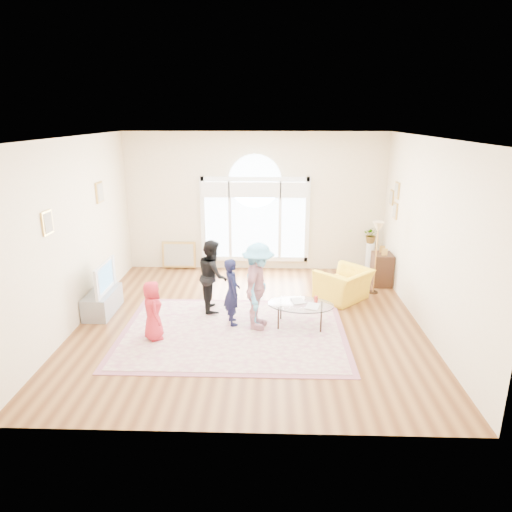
{
  "coord_description": "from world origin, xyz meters",
  "views": [
    {
      "loc": [
        0.36,
        -7.45,
        3.54
      ],
      "look_at": [
        0.11,
        0.3,
        1.14
      ],
      "focal_mm": 32.0,
      "sensor_mm": 36.0,
      "label": 1
    }
  ],
  "objects_px": {
    "coffee_table": "(301,305)",
    "television": "(100,277)",
    "armchair": "(343,285)",
    "tv_console": "(103,302)",
    "area_rug": "(233,332)"
  },
  "relations": [
    {
      "from": "television",
      "to": "coffee_table",
      "type": "distance_m",
      "value": 3.68
    },
    {
      "from": "television",
      "to": "armchair",
      "type": "relative_size",
      "value": 1.01
    },
    {
      "from": "tv_console",
      "to": "coffee_table",
      "type": "height_order",
      "value": "coffee_table"
    },
    {
      "from": "tv_console",
      "to": "armchair",
      "type": "relative_size",
      "value": 1.03
    },
    {
      "from": "television",
      "to": "coffee_table",
      "type": "relative_size",
      "value": 0.8
    },
    {
      "from": "coffee_table",
      "to": "television",
      "type": "bearing_deg",
      "value": 179.94
    },
    {
      "from": "area_rug",
      "to": "armchair",
      "type": "bearing_deg",
      "value": 36.24
    },
    {
      "from": "tv_console",
      "to": "television",
      "type": "distance_m",
      "value": 0.49
    },
    {
      "from": "area_rug",
      "to": "television",
      "type": "bearing_deg",
      "value": 163.35
    },
    {
      "from": "tv_console",
      "to": "television",
      "type": "bearing_deg",
      "value": -0.0
    },
    {
      "from": "area_rug",
      "to": "tv_console",
      "type": "height_order",
      "value": "tv_console"
    },
    {
      "from": "tv_console",
      "to": "coffee_table",
      "type": "bearing_deg",
      "value": -7.2
    },
    {
      "from": "television",
      "to": "armchair",
      "type": "bearing_deg",
      "value": 9.69
    },
    {
      "from": "tv_console",
      "to": "armchair",
      "type": "bearing_deg",
      "value": 9.67
    },
    {
      "from": "area_rug",
      "to": "coffee_table",
      "type": "relative_size",
      "value": 2.96
    }
  ]
}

